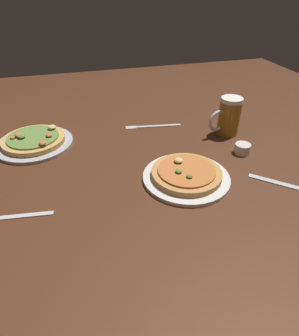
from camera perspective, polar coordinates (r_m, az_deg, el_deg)
ground_plane at (r=0.93m, az=0.00°, el=-1.78°), size 2.40×2.40×0.03m
pizza_plate_near at (r=0.90m, az=7.18°, el=-1.36°), size 0.27×0.27×0.05m
pizza_plate_far at (r=1.15m, az=-21.60°, el=4.88°), size 0.28×0.28×0.05m
beer_mug_dark at (r=1.17m, az=15.14°, el=9.67°), size 0.14×0.08×0.15m
ramekin_sauce at (r=1.07m, az=17.67°, el=3.62°), size 0.05×0.05×0.03m
fork_left at (r=0.85m, az=-26.32°, el=-8.59°), size 0.23×0.05×0.01m
knife_right at (r=0.96m, az=25.36°, el=-3.04°), size 0.18×0.17×0.01m
fork_spare at (r=1.22m, az=0.46°, el=8.21°), size 0.23×0.05×0.01m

